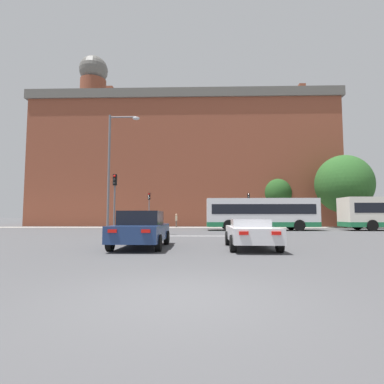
# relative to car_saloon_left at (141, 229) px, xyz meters

# --- Properties ---
(ground_plane) EXTENTS (400.00, 400.00, 0.00)m
(ground_plane) POSITION_rel_car_saloon_left_xyz_m (2.18, -7.72, -0.78)
(ground_plane) COLOR #474749
(stop_line_strip) EXTENTS (9.30, 0.30, 0.01)m
(stop_line_strip) POSITION_rel_car_saloon_left_xyz_m (2.18, 7.45, -0.78)
(stop_line_strip) COLOR silver
(stop_line_strip) RESTS_ON ground_plane
(far_pavement) EXTENTS (70.33, 2.50, 0.01)m
(far_pavement) POSITION_rel_car_saloon_left_xyz_m (2.18, 22.46, -0.77)
(far_pavement) COLOR #A09B91
(far_pavement) RESTS_ON ground_plane
(brick_civic_building) EXTENTS (42.50, 14.20, 26.63)m
(brick_civic_building) POSITION_rel_car_saloon_left_xyz_m (-0.02, 32.56, 8.63)
(brick_civic_building) COLOR brown
(brick_civic_building) RESTS_ON ground_plane
(car_saloon_left) EXTENTS (2.07, 4.42, 1.55)m
(car_saloon_left) POSITION_rel_car_saloon_left_xyz_m (0.00, 0.00, 0.00)
(car_saloon_left) COLOR navy
(car_saloon_left) RESTS_ON ground_plane
(car_roadster_right) EXTENTS (2.00, 4.34, 1.20)m
(car_roadster_right) POSITION_rel_car_saloon_left_xyz_m (4.60, -0.19, -0.14)
(car_roadster_right) COLOR silver
(car_roadster_right) RESTS_ON ground_plane
(bus_crossing_lead) EXTENTS (10.19, 2.77, 2.96)m
(bus_crossing_lead) POSITION_rel_car_saloon_left_xyz_m (8.22, 15.62, 0.80)
(bus_crossing_lead) COLOR silver
(bus_crossing_lead) RESTS_ON ground_plane
(traffic_light_near_left) EXTENTS (0.26, 0.31, 4.33)m
(traffic_light_near_left) POSITION_rel_car_saloon_left_xyz_m (-3.61, 8.38, 2.12)
(traffic_light_near_left) COLOR slate
(traffic_light_near_left) RESTS_ON ground_plane
(traffic_light_far_left) EXTENTS (0.26, 0.31, 4.04)m
(traffic_light_far_left) POSITION_rel_car_saloon_left_xyz_m (-3.46, 21.99, 1.94)
(traffic_light_far_left) COLOR slate
(traffic_light_far_left) RESTS_ON ground_plane
(traffic_light_far_right) EXTENTS (0.26, 0.31, 3.96)m
(traffic_light_far_right) POSITION_rel_car_saloon_left_xyz_m (8.14, 22.11, 1.89)
(traffic_light_far_right) COLOR slate
(traffic_light_far_right) RESTS_ON ground_plane
(street_lamp_junction) EXTENTS (2.19, 0.36, 8.47)m
(street_lamp_junction) POSITION_rel_car_saloon_left_xyz_m (-3.54, 7.76, 4.30)
(street_lamp_junction) COLOR slate
(street_lamp_junction) RESTS_ON ground_plane
(pedestrian_waiting) EXTENTS (0.41, 0.26, 1.84)m
(pedestrian_waiting) POSITION_rel_car_saloon_left_xyz_m (-2.59, 21.66, 0.31)
(pedestrian_waiting) COLOR black
(pedestrian_waiting) RESTS_ON ground_plane
(pedestrian_walking_east) EXTENTS (0.41, 0.25, 1.65)m
(pedestrian_walking_east) POSITION_rel_car_saloon_left_xyz_m (-4.16, 23.33, 0.18)
(pedestrian_walking_east) COLOR black
(pedestrian_walking_east) RESTS_ON ground_plane
(pedestrian_walking_west) EXTENTS (0.27, 0.42, 1.61)m
(pedestrian_walking_west) POSITION_rel_car_saloon_left_xyz_m (-0.32, 22.67, 0.16)
(pedestrian_walking_west) COLOR brown
(pedestrian_walking_west) RESTS_ON ground_plane
(tree_by_building) EXTENTS (6.38, 6.38, 8.37)m
(tree_by_building) POSITION_rel_car_saloon_left_xyz_m (19.11, 22.04, 4.24)
(tree_by_building) COLOR #4C3823
(tree_by_building) RESTS_ON ground_plane
(tree_kerbside) EXTENTS (3.92, 3.92, 6.36)m
(tree_kerbside) POSITION_rel_car_saloon_left_xyz_m (12.54, 26.64, 3.50)
(tree_kerbside) COLOR #4C3823
(tree_kerbside) RESTS_ON ground_plane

